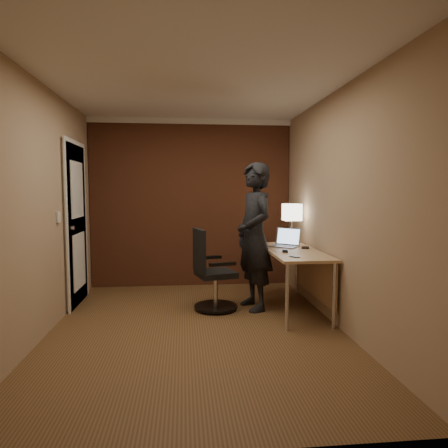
{
  "coord_description": "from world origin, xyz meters",
  "views": [
    {
      "loc": [
        -0.12,
        -4.07,
        1.44
      ],
      "look_at": [
        0.35,
        0.55,
        1.05
      ],
      "focal_mm": 32.0,
      "sensor_mm": 36.0,
      "label": 1
    }
  ],
  "objects_px": {
    "laptop": "(286,241)",
    "office_chair": "(211,275)",
    "person": "(254,236)",
    "desk_lamp": "(292,213)",
    "mouse": "(285,251)",
    "wallet": "(305,248)",
    "phone": "(295,257)",
    "desk": "(299,261)"
  },
  "relations": [
    {
      "from": "desk_lamp",
      "to": "phone",
      "type": "height_order",
      "value": "desk_lamp"
    },
    {
      "from": "wallet",
      "to": "person",
      "type": "relative_size",
      "value": 0.06
    },
    {
      "from": "desk_lamp",
      "to": "mouse",
      "type": "relative_size",
      "value": 5.35
    },
    {
      "from": "desk",
      "to": "mouse",
      "type": "relative_size",
      "value": 15.0
    },
    {
      "from": "desk",
      "to": "desk_lamp",
      "type": "bearing_deg",
      "value": 84.24
    },
    {
      "from": "office_chair",
      "to": "phone",
      "type": "bearing_deg",
      "value": -34.24
    },
    {
      "from": "desk_lamp",
      "to": "laptop",
      "type": "bearing_deg",
      "value": -121.95
    },
    {
      "from": "mouse",
      "to": "wallet",
      "type": "distance_m",
      "value": 0.42
    },
    {
      "from": "office_chair",
      "to": "desk_lamp",
      "type": "bearing_deg",
      "value": 21.44
    },
    {
      "from": "desk",
      "to": "person",
      "type": "distance_m",
      "value": 0.61
    },
    {
      "from": "desk",
      "to": "phone",
      "type": "bearing_deg",
      "value": -111.48
    },
    {
      "from": "desk_lamp",
      "to": "person",
      "type": "xyz_separation_m",
      "value": [
        -0.58,
        -0.42,
        -0.26
      ]
    },
    {
      "from": "desk",
      "to": "person",
      "type": "bearing_deg",
      "value": 168.35
    },
    {
      "from": "laptop",
      "to": "person",
      "type": "xyz_separation_m",
      "value": [
        -0.45,
        -0.21,
        0.09
      ]
    },
    {
      "from": "laptop",
      "to": "mouse",
      "type": "bearing_deg",
      "value": -105.76
    },
    {
      "from": "desk_lamp",
      "to": "person",
      "type": "relative_size",
      "value": 0.3
    },
    {
      "from": "laptop",
      "to": "mouse",
      "type": "distance_m",
      "value": 0.48
    },
    {
      "from": "laptop",
      "to": "person",
      "type": "relative_size",
      "value": 0.24
    },
    {
      "from": "phone",
      "to": "person",
      "type": "bearing_deg",
      "value": 96.46
    },
    {
      "from": "person",
      "to": "desk_lamp",
      "type": "bearing_deg",
      "value": 111.42
    },
    {
      "from": "phone",
      "to": "office_chair",
      "type": "xyz_separation_m",
      "value": [
        -0.86,
        0.58,
        -0.31
      ]
    },
    {
      "from": "mouse",
      "to": "person",
      "type": "relative_size",
      "value": 0.06
    },
    {
      "from": "laptop",
      "to": "wallet",
      "type": "relative_size",
      "value": 3.81
    },
    {
      "from": "phone",
      "to": "laptop",
      "type": "bearing_deg",
      "value": 59.56
    },
    {
      "from": "desk",
      "to": "phone",
      "type": "relative_size",
      "value": 13.04
    },
    {
      "from": "laptop",
      "to": "mouse",
      "type": "height_order",
      "value": "laptop"
    },
    {
      "from": "mouse",
      "to": "phone",
      "type": "relative_size",
      "value": 0.87
    },
    {
      "from": "mouse",
      "to": "laptop",
      "type": "bearing_deg",
      "value": 85.09
    },
    {
      "from": "desk_lamp",
      "to": "wallet",
      "type": "bearing_deg",
      "value": -81.15
    },
    {
      "from": "phone",
      "to": "desk",
      "type": "bearing_deg",
      "value": 46.2
    },
    {
      "from": "mouse",
      "to": "office_chair",
      "type": "bearing_deg",
      "value": 175.22
    },
    {
      "from": "mouse",
      "to": "person",
      "type": "bearing_deg",
      "value": 152.25
    },
    {
      "from": "office_chair",
      "to": "desk",
      "type": "bearing_deg",
      "value": -5.01
    },
    {
      "from": "phone",
      "to": "office_chair",
      "type": "height_order",
      "value": "office_chair"
    },
    {
      "from": "phone",
      "to": "office_chair",
      "type": "distance_m",
      "value": 1.08
    },
    {
      "from": "desk_lamp",
      "to": "office_chair",
      "type": "height_order",
      "value": "desk_lamp"
    },
    {
      "from": "laptop",
      "to": "phone",
      "type": "xyz_separation_m",
      "value": [
        -0.12,
        -0.81,
        -0.06
      ]
    },
    {
      "from": "office_chair",
      "to": "person",
      "type": "distance_m",
      "value": 0.7
    },
    {
      "from": "office_chair",
      "to": "wallet",
      "type": "bearing_deg",
      "value": 1.24
    },
    {
      "from": "mouse",
      "to": "wallet",
      "type": "relative_size",
      "value": 0.91
    },
    {
      "from": "mouse",
      "to": "office_chair",
      "type": "height_order",
      "value": "office_chair"
    },
    {
      "from": "laptop",
      "to": "office_chair",
      "type": "distance_m",
      "value": 1.07
    }
  ]
}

